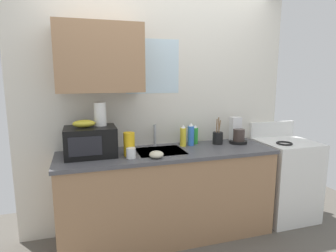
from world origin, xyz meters
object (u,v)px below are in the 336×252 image
coffee_maker (237,133)px  dish_soap_bottle_blue (191,135)px  small_bowl (156,154)px  banana_bunch (84,124)px  dish_soap_bottle_yellow (183,136)px  paper_towel_roll (100,114)px  utensil_crock (218,138)px  mug_white (131,153)px  microwave (90,142)px  dish_soap_bottle_green (195,135)px  stove_range (284,178)px  cereal_canister (129,144)px

coffee_maker → dish_soap_bottle_blue: (-0.53, 0.04, 0.01)m
dish_soap_bottle_blue → small_bowl: (-0.47, -0.35, -0.08)m
banana_bunch → dish_soap_bottle_yellow: (0.99, 0.09, -0.20)m
paper_towel_roll → utensil_crock: (1.23, 0.02, -0.31)m
paper_towel_roll → mug_white: 0.47m
banana_bunch → paper_towel_roll: size_ratio=0.91×
microwave → utensil_crock: bearing=3.1°
coffee_maker → dish_soap_bottle_green: (-0.46, 0.10, -0.01)m
dish_soap_bottle_blue → small_bowl: dish_soap_bottle_blue is taller
dish_soap_bottle_green → utensil_crock: (0.23, -0.09, -0.03)m
stove_range → cereal_canister: size_ratio=4.94×
paper_towel_roll → dish_soap_bottle_green: (1.00, 0.11, -0.28)m
mug_white → coffee_maker: bearing=11.5°
banana_bunch → dish_soap_bottle_green: 1.18m
cereal_canister → microwave: bearing=163.9°
dish_soap_bottle_green → mug_white: (-0.76, -0.35, -0.05)m
dish_soap_bottle_yellow → cereal_canister: bearing=-162.4°
microwave → dish_soap_bottle_green: 1.12m
dish_soap_bottle_green → microwave: bearing=-171.5°
coffee_maker → dish_soap_bottle_yellow: bearing=177.0°
stove_range → banana_bunch: 2.32m
mug_white → utensil_crock: (0.99, 0.26, 0.02)m
coffee_maker → utensil_crock: utensil_crock is taller
banana_bunch → coffee_maker: bearing=2.1°
cereal_canister → coffee_maker: bearing=7.4°
coffee_maker → banana_bunch: bearing=-177.9°
cereal_canister → small_bowl: bearing=-34.3°
paper_towel_roll → cereal_canister: paper_towel_roll is taller
banana_bunch → stove_range: bearing=-1.2°
paper_towel_roll → dish_soap_bottle_green: 1.05m
microwave → banana_bunch: bearing=178.2°
paper_towel_roll → coffee_maker: (1.46, 0.01, -0.28)m
stove_range → mug_white: bearing=-175.4°
stove_range → mug_white: size_ratio=11.37×
banana_bunch → dish_soap_bottle_yellow: 1.01m
stove_range → small_bowl: size_ratio=8.31×
stove_range → dish_soap_bottle_blue: 1.25m
paper_towel_roll → dish_soap_bottle_green: paper_towel_roll is taller
dish_soap_bottle_blue → dish_soap_bottle_green: 0.10m
banana_bunch → cereal_canister: size_ratio=0.91×
coffee_maker → dish_soap_bottle_blue: 0.53m
banana_bunch → utensil_crock: (1.38, 0.07, -0.23)m
paper_towel_roll → coffee_maker: 1.49m
microwave → stove_range: bearing=-1.2°
microwave → banana_bunch: (-0.05, 0.00, 0.17)m
cereal_canister → mug_white: cereal_canister is taller
banana_bunch → mug_white: bearing=-26.0°
cereal_canister → dish_soap_bottle_yellow: bearing=17.6°
small_bowl → mug_white: bearing=164.7°
stove_range → small_bowl: bearing=-172.7°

